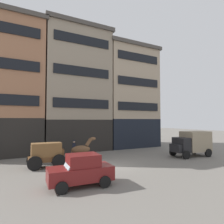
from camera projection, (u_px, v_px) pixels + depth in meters
ground_plane at (111, 166)px, 15.89m from camera, size 120.00×120.00×0.00m
building_far_left at (8, 86)px, 21.73m from camera, size 7.84×7.17×15.39m
building_center_left at (75, 90)px, 25.34m from camera, size 8.56×7.17×15.80m
building_center_right at (126, 97)px, 29.00m from camera, size 8.25×7.17×14.73m
cargo_wagon at (47, 153)px, 15.35m from camera, size 2.94×1.58×1.98m
draft_horse at (82, 149)px, 16.70m from camera, size 2.35×0.65×2.30m
delivery_truck_near at (191, 143)px, 20.15m from camera, size 4.46×2.40×2.62m
sedan_dark at (81, 170)px, 11.01m from camera, size 3.78×2.01×1.83m
pedestrian_officer at (74, 148)px, 19.42m from camera, size 0.51×0.51×1.79m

